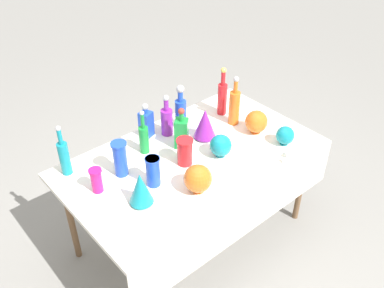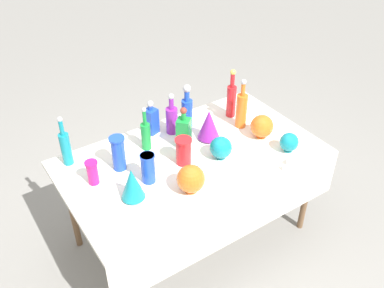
{
  "view_description": "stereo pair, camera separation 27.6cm",
  "coord_description": "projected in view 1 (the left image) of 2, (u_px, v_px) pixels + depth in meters",
  "views": [
    {
      "loc": [
        -1.46,
        -1.69,
        2.48
      ],
      "look_at": [
        0.0,
        0.0,
        0.86
      ],
      "focal_mm": 40.0,
      "sensor_mm": 36.0,
      "label": 1
    },
    {
      "loc": [
        -1.24,
        -1.86,
        2.48
      ],
      "look_at": [
        0.0,
        0.0,
        0.86
      ],
      "focal_mm": 40.0,
      "sensor_mm": 36.0,
      "label": 2
    }
  ],
  "objects": [
    {
      "name": "ground_plane",
      "position": [
        192.0,
        235.0,
        3.27
      ],
      "size": [
        40.0,
        40.0,
        0.0
      ],
      "primitive_type": "plane",
      "color": "gray"
    },
    {
      "name": "price_tag_left",
      "position": [
        286.0,
        160.0,
        2.76
      ],
      "size": [
        0.06,
        0.02,
        0.04
      ],
      "primitive_type": "cube",
      "rotation": [
        -0.21,
        0.0,
        -0.2
      ],
      "color": "white",
      "rests_on": "display_table"
    },
    {
      "name": "tall_bottle_4",
      "position": [
        222.0,
        96.0,
        3.17
      ],
      "size": [
        0.07,
        0.07,
        0.38
      ],
      "color": "red",
      "rests_on": "display_table"
    },
    {
      "name": "price_tag_center",
      "position": [
        288.0,
        154.0,
        2.8
      ],
      "size": [
        0.05,
        0.03,
        0.04
      ],
      "primitive_type": "cube",
      "rotation": [
        -0.21,
        0.0,
        0.23
      ],
      "color": "white",
      "rests_on": "display_table"
    },
    {
      "name": "tall_bottle_3",
      "position": [
        167.0,
        120.0,
        2.96
      ],
      "size": [
        0.08,
        0.08,
        0.31
      ],
      "color": "purple",
      "rests_on": "display_table"
    },
    {
      "name": "slender_vase_0",
      "position": [
        153.0,
        171.0,
        2.53
      ],
      "size": [
        0.09,
        0.09,
        0.2
      ],
      "color": "blue",
      "rests_on": "display_table"
    },
    {
      "name": "round_bowl_0",
      "position": [
        285.0,
        135.0,
        2.89
      ],
      "size": [
        0.13,
        0.13,
        0.13
      ],
      "color": "teal",
      "rests_on": "display_table"
    },
    {
      "name": "slender_vase_2",
      "position": [
        185.0,
        151.0,
        2.7
      ],
      "size": [
        0.11,
        0.11,
        0.18
      ],
      "color": "red",
      "rests_on": "display_table"
    },
    {
      "name": "tall_bottle_5",
      "position": [
        64.0,
        156.0,
        2.61
      ],
      "size": [
        0.06,
        0.06,
        0.35
      ],
      "color": "teal",
      "rests_on": "display_table"
    },
    {
      "name": "tall_bottle_2",
      "position": [
        181.0,
        110.0,
        3.03
      ],
      "size": [
        0.08,
        0.08,
        0.33
      ],
      "color": "blue",
      "rests_on": "display_table"
    },
    {
      "name": "slender_vase_3",
      "position": [
        120.0,
        158.0,
        2.6
      ],
      "size": [
        0.1,
        0.1,
        0.24
      ],
      "color": "blue",
      "rests_on": "display_table"
    },
    {
      "name": "round_bowl_2",
      "position": [
        221.0,
        146.0,
        2.78
      ],
      "size": [
        0.15,
        0.15,
        0.15
      ],
      "color": "teal",
      "rests_on": "display_table"
    },
    {
      "name": "tall_bottle_0",
      "position": [
        144.0,
        138.0,
        2.8
      ],
      "size": [
        0.06,
        0.06,
        0.32
      ],
      "color": "#198C38",
      "rests_on": "display_table"
    },
    {
      "name": "round_bowl_1",
      "position": [
        256.0,
        122.0,
        3.0
      ],
      "size": [
        0.16,
        0.16,
        0.17
      ],
      "color": "orange",
      "rests_on": "display_table"
    },
    {
      "name": "display_table",
      "position": [
        196.0,
        166.0,
        2.83
      ],
      "size": [
        1.7,
        0.99,
        0.76
      ],
      "color": "white",
      "rests_on": "ground"
    },
    {
      "name": "square_decanter_1",
      "position": [
        182.0,
        132.0,
        2.84
      ],
      "size": [
        0.12,
        0.12,
        0.3
      ],
      "color": "#198C38",
      "rests_on": "display_table"
    },
    {
      "name": "fluted_vase_0",
      "position": [
        141.0,
        188.0,
        2.4
      ],
      "size": [
        0.14,
        0.14,
        0.21
      ],
      "color": "teal",
      "rests_on": "display_table"
    },
    {
      "name": "square_decanter_0",
      "position": [
        146.0,
        123.0,
        2.95
      ],
      "size": [
        0.1,
        0.1,
        0.26
      ],
      "color": "blue",
      "rests_on": "display_table"
    },
    {
      "name": "tall_bottle_1",
      "position": [
        234.0,
        106.0,
        3.06
      ],
      "size": [
        0.08,
        0.08,
        0.38
      ],
      "color": "orange",
      "rests_on": "display_table"
    },
    {
      "name": "slender_vase_1",
      "position": [
        96.0,
        179.0,
        2.5
      ],
      "size": [
        0.08,
        0.08,
        0.16
      ],
      "color": "#C61972",
      "rests_on": "display_table"
    },
    {
      "name": "fluted_vase_1",
      "position": [
        205.0,
        123.0,
        2.93
      ],
      "size": [
        0.15,
        0.15,
        0.22
      ],
      "color": "purple",
      "rests_on": "display_table"
    },
    {
      "name": "round_bowl_3",
      "position": [
        198.0,
        179.0,
        2.5
      ],
      "size": [
        0.17,
        0.17,
        0.18
      ],
      "color": "orange",
      "rests_on": "display_table"
    }
  ]
}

